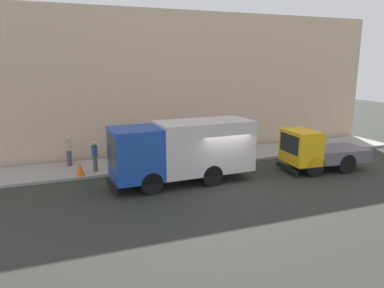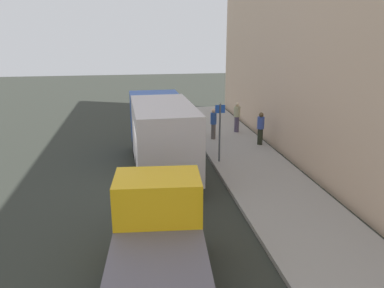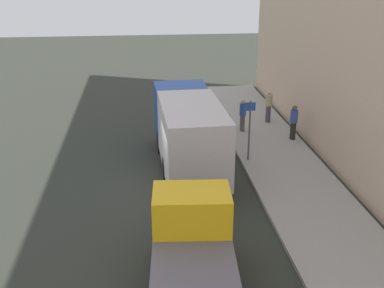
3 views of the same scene
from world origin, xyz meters
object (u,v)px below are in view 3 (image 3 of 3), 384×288
(pedestrian_walking, at_px, (294,121))
(pedestrian_standing, at_px, (243,114))
(pedestrian_third, at_px, (269,106))
(traffic_cone_orange, at_px, (229,120))
(street_sign_post, at_px, (250,126))
(large_utility_truck, at_px, (188,130))
(small_flatbed_truck, at_px, (193,252))

(pedestrian_walking, relative_size, pedestrian_standing, 1.01)
(pedestrian_third, xyz_separation_m, traffic_cone_orange, (-2.19, -0.43, -0.57))
(pedestrian_standing, relative_size, street_sign_post, 0.63)
(pedestrian_standing, relative_size, traffic_cone_orange, 2.47)
(pedestrian_third, xyz_separation_m, street_sign_post, (-2.18, -4.95, 0.66))
(large_utility_truck, xyz_separation_m, traffic_cone_orange, (2.66, 4.85, -1.27))
(large_utility_truck, distance_m, traffic_cone_orange, 5.67)
(small_flatbed_truck, height_order, traffic_cone_orange, small_flatbed_truck)
(small_flatbed_truck, height_order, pedestrian_standing, small_flatbed_truck)
(pedestrian_third, bearing_deg, traffic_cone_orange, 38.55)
(large_utility_truck, relative_size, small_flatbed_truck, 1.48)
(large_utility_truck, xyz_separation_m, street_sign_post, (2.66, 0.33, -0.04))
(small_flatbed_truck, relative_size, pedestrian_third, 2.86)
(pedestrian_walking, bearing_deg, small_flatbed_truck, 138.75)
(traffic_cone_orange, bearing_deg, pedestrian_standing, -58.67)
(pedestrian_standing, height_order, pedestrian_third, pedestrian_third)
(pedestrian_third, bearing_deg, small_flatbed_truck, 94.56)
(pedestrian_walking, height_order, pedestrian_third, pedestrian_third)
(pedestrian_standing, bearing_deg, pedestrian_walking, -157.99)
(large_utility_truck, height_order, traffic_cone_orange, large_utility_truck)
(large_utility_truck, relative_size, pedestrian_third, 4.24)
(small_flatbed_truck, xyz_separation_m, pedestrian_standing, (3.84, 11.75, -0.07))
(pedestrian_walking, relative_size, pedestrian_third, 0.99)
(small_flatbed_truck, xyz_separation_m, pedestrian_walking, (6.03, 10.35, -0.08))
(pedestrian_walking, xyz_separation_m, pedestrian_third, (-0.52, 2.68, 0.01))
(pedestrian_walking, bearing_deg, pedestrian_standing, 46.38)
(pedestrian_standing, bearing_deg, large_utility_truck, 106.23)
(traffic_cone_orange, relative_size, street_sign_post, 0.26)
(traffic_cone_orange, bearing_deg, street_sign_post, -89.97)
(small_flatbed_truck, relative_size, pedestrian_standing, 2.92)
(small_flatbed_truck, bearing_deg, street_sign_post, 71.93)
(large_utility_truck, relative_size, pedestrian_walking, 4.30)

